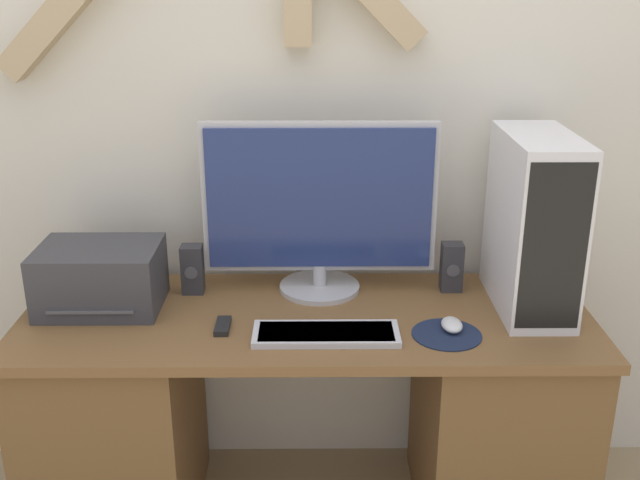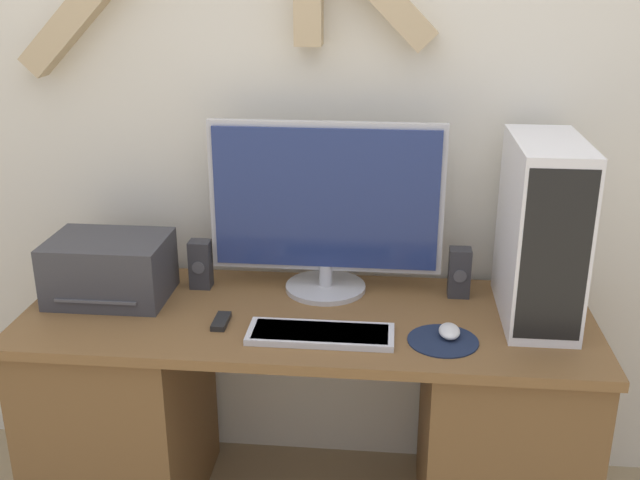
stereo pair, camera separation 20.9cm
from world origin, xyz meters
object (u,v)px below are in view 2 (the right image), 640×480
computer_tower (541,231)px  monitor (326,205)px  mouse (449,331)px  keyboard (321,334)px  speaker_right (459,273)px  remote_control (221,321)px  printer (110,269)px  speaker_left (201,264)px

computer_tower → monitor: bearing=168.8°
mouse → keyboard: bearing=-174.4°
speaker_right → remote_control: size_ratio=1.50×
keyboard → printer: printer is taller
speaker_right → speaker_left: bearing=-179.1°
keyboard → printer: 0.69m
speaker_left → speaker_right: same height
monitor → remote_control: (-0.27, -0.27, -0.27)m
mouse → computer_tower: size_ratio=0.17×
remote_control → mouse: bearing=-1.6°
computer_tower → speaker_left: size_ratio=3.37×
remote_control → printer: bearing=158.5°
printer → speaker_left: size_ratio=2.28×
speaker_left → speaker_right: size_ratio=1.00×
computer_tower → remote_control: 0.93m
keyboard → computer_tower: 0.68m
speaker_left → printer: bearing=-158.1°
printer → computer_tower: bearing=-0.0°
mouse → computer_tower: computer_tower is taller
computer_tower → printer: size_ratio=1.47×
monitor → keyboard: bearing=-87.2°
speaker_left → remote_control: bearing=-64.5°
printer → speaker_right: printer is taller
keyboard → speaker_left: speaker_left is taller
computer_tower → speaker_left: (-1.00, 0.10, -0.18)m
mouse → speaker_right: bearing=81.0°
monitor → keyboard: 0.42m
mouse → speaker_right: speaker_right is taller
monitor → printer: 0.68m
monitor → mouse: (0.36, -0.29, -0.26)m
computer_tower → speaker_right: computer_tower is taller
keyboard → speaker_right: 0.51m
monitor → speaker_left: monitor is taller
computer_tower → speaker_left: 1.03m
monitor → speaker_right: bearing=-1.0°
monitor → mouse: monitor is taller
speaker_left → speaker_right: bearing=0.9°
printer → speaker_right: (1.05, 0.11, -0.02)m
keyboard → computer_tower: (0.60, 0.20, 0.25)m
keyboard → speaker_right: (0.39, 0.31, 0.07)m
monitor → printer: size_ratio=2.02×
mouse → remote_control: mouse is taller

